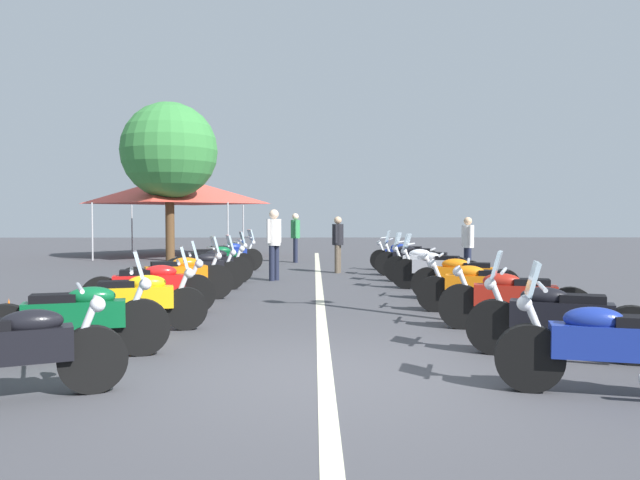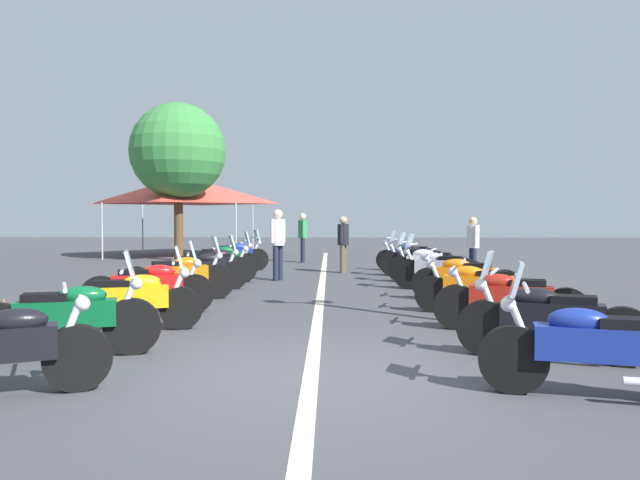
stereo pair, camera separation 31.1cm
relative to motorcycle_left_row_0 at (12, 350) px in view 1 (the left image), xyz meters
The scene contains 27 objects.
ground_plane 2.89m from the motorcycle_left_row_0, 73.94° to the right, with size 80.00×80.00×0.00m, color #424247.
lane_centre_stripe 7.69m from the motorcycle_left_row_0, 20.90° to the right, with size 28.78×0.16×0.01m, color beige.
motorcycle_left_row_0 is the anchor object (origin of this frame).
motorcycle_left_row_1 1.60m from the motorcycle_left_row_0, ahead, with size 0.83×2.05×1.22m.
motorcycle_left_row_2 3.24m from the motorcycle_left_row_0, ahead, with size 0.77×2.00×1.19m.
motorcycle_left_row_3 4.78m from the motorcycle_left_row_0, ahead, with size 0.75×2.12×1.21m.
motorcycle_left_row_4 6.40m from the motorcycle_left_row_0, ahead, with size 1.00×2.09×1.23m.
motorcycle_left_row_5 8.03m from the motorcycle_left_row_0, ahead, with size 0.88×1.95×1.20m.
motorcycle_left_row_6 9.48m from the motorcycle_left_row_0, ahead, with size 0.91×2.08×0.99m.
motorcycle_left_row_7 11.13m from the motorcycle_left_row_0, ahead, with size 0.84×2.11×1.20m.
motorcycle_left_row_8 12.71m from the motorcycle_left_row_0, ahead, with size 1.02×2.00×1.22m.
motorcycle_right_row_0 5.28m from the motorcycle_left_row_0, 89.03° to the right, with size 0.85×2.04×1.20m.
motorcycle_right_row_1 5.60m from the motorcycle_left_row_0, 73.87° to the right, with size 0.98×2.01×1.21m.
motorcycle_right_row_2 6.33m from the motorcycle_left_row_0, 58.93° to the right, with size 0.86×2.08×1.00m.
motorcycle_right_row_3 7.21m from the motorcycle_left_row_0, 47.92° to the right, with size 0.90×2.03×0.98m.
motorcycle_right_row_4 8.42m from the motorcycle_left_row_0, 40.63° to the right, with size 0.91×1.99×0.99m.
motorcycle_right_row_5 9.64m from the motorcycle_left_row_0, 33.18° to the right, with size 0.99×1.94×1.22m.
motorcycle_right_row_6 10.90m from the motorcycle_left_row_0, 29.19° to the right, with size 1.00×2.04×1.21m.
motorcycle_right_row_7 12.35m from the motorcycle_left_row_0, 25.09° to the right, with size 0.84×2.01×1.22m.
motorcycle_right_row_8 13.82m from the motorcycle_left_row_0, 22.45° to the right, with size 1.03×2.01×0.99m.
traffic_cone_0 2.43m from the motorcycle_left_row_0, 26.62° to the left, with size 0.36×0.36×0.61m.
bystander_0 12.71m from the motorcycle_left_row_0, 31.56° to the right, with size 0.53×0.32×1.59m.
bystander_1 16.26m from the motorcycle_left_row_0, ahead, with size 0.53×0.32×1.70m.
bystander_2 12.64m from the motorcycle_left_row_0, 15.15° to the right, with size 0.51×0.32×1.60m.
bystander_3 10.25m from the motorcycle_left_row_0, ahead, with size 0.45×0.34×1.78m.
roadside_tree_0 17.53m from the motorcycle_left_row_0, ahead, with size 3.44×3.44×5.67m.
event_tent 19.87m from the motorcycle_left_row_0, ahead, with size 5.43×5.43×3.20m.
Camera 1 is at (-6.18, 0.11, 1.62)m, focal length 34.94 mm.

